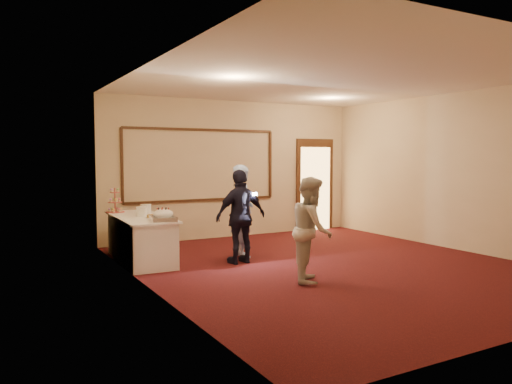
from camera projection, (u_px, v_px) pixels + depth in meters
floor at (331, 266)px, 8.12m from camera, size 7.00×7.00×0.00m
room_walls at (333, 141)px, 7.97m from camera, size 6.04×7.04×3.02m
wall_molding at (202, 165)px, 10.64m from camera, size 3.45×0.04×1.55m
doorway at (315, 185)px, 12.10m from camera, size 1.05×0.07×2.20m
buffet_table at (141, 238)px, 8.49m from camera, size 0.89×2.12×0.77m
pavlova_tray at (163, 216)px, 7.85m from camera, size 0.46×0.58×0.20m
cupcake_stand at (115, 203)px, 9.04m from camera, size 0.33×0.33×0.49m
plate_stack_a at (142, 212)px, 8.44m from camera, size 0.19×0.19×0.16m
plate_stack_b at (146, 209)px, 8.92m from camera, size 0.19×0.19×0.16m
tart at (154, 216)px, 8.21m from camera, size 0.27×0.27×0.06m
man at (242, 211)px, 8.82m from camera, size 0.49×0.66×1.64m
woman at (312, 229)px, 7.11m from camera, size 0.88×0.92×1.50m
guest at (241, 216)px, 8.30m from camera, size 0.94×0.44×1.57m
camera_flash at (255, 194)px, 8.27m from camera, size 0.08×0.06×0.05m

